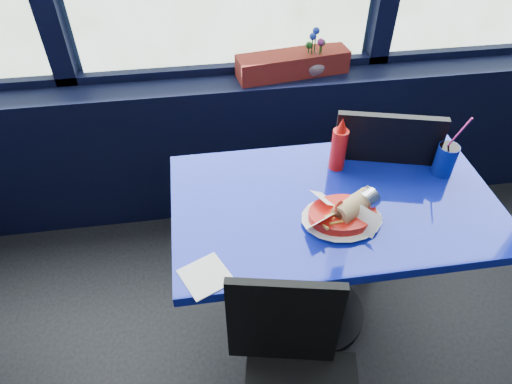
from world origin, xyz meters
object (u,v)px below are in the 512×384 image
object	(u,v)px
chair_near_back	(359,178)
food_basket	(344,214)
flower_vase	(314,61)
ketchup_bottle	(339,146)
chair_near_front	(294,375)
near_table	(330,233)
planter_box	(293,64)
soda_cup	(445,159)

from	to	relation	value
chair_near_back	food_basket	xyz separation A→B (m)	(-0.23, -0.42, 0.23)
chair_near_back	flower_vase	world-z (taller)	flower_vase
chair_near_back	ketchup_bottle	size ratio (longest dim) A/B	4.17
chair_near_front	flower_vase	size ratio (longest dim) A/B	3.58
chair_near_front	near_table	bearing A→B (deg)	75.87
near_table	planter_box	xyz separation A→B (m)	(0.02, 0.87, 0.29)
flower_vase	soda_cup	distance (m)	0.83
chair_near_back	planter_box	xyz separation A→B (m)	(-0.21, 0.55, 0.30)
chair_near_front	soda_cup	bearing A→B (deg)	52.22
near_table	soda_cup	world-z (taller)	soda_cup
chair_near_front	soda_cup	xyz separation A→B (m)	(0.70, 0.60, 0.34)
food_basket	chair_near_front	bearing A→B (deg)	-129.21
ketchup_bottle	planter_box	bearing A→B (deg)	93.29
planter_box	ketchup_bottle	size ratio (longest dim) A/B	2.41
chair_near_front	flower_vase	bearing A→B (deg)	86.63
chair_near_front	flower_vase	world-z (taller)	flower_vase
chair_near_front	chair_near_back	xyz separation A→B (m)	(0.47, 0.83, 0.07)
ketchup_bottle	soda_cup	xyz separation A→B (m)	(0.40, -0.09, -0.03)
chair_near_back	food_basket	size ratio (longest dim) A/B	3.49
flower_vase	food_basket	size ratio (longest dim) A/B	0.85
near_table	ketchup_bottle	distance (m)	0.34
chair_near_front	ketchup_bottle	bearing A→B (deg)	78.21
near_table	flower_vase	distance (m)	0.91
food_basket	ketchup_bottle	world-z (taller)	ketchup_bottle
near_table	chair_near_back	world-z (taller)	chair_near_back
planter_box	ketchup_bottle	distance (m)	0.68
chair_near_front	chair_near_back	world-z (taller)	chair_near_back
flower_vase	soda_cup	xyz separation A→B (m)	(0.34, -0.76, -0.05)
chair_near_front	planter_box	size ratio (longest dim) A/B	1.51
chair_near_front	chair_near_back	bearing A→B (deg)	71.89
food_basket	planter_box	bearing A→B (deg)	80.89
soda_cup	near_table	bearing A→B (deg)	-168.50
planter_box	chair_near_back	bearing A→B (deg)	-77.08
near_table	planter_box	bearing A→B (deg)	88.89
chair_near_front	chair_near_back	size ratio (longest dim) A/B	0.87
near_table	food_basket	bearing A→B (deg)	-90.90
chair_near_back	ketchup_bottle	distance (m)	0.37
planter_box	soda_cup	xyz separation A→B (m)	(0.44, -0.78, -0.04)
near_table	chair_near_front	distance (m)	0.57
chair_near_front	food_basket	world-z (taller)	food_basket
near_table	flower_vase	size ratio (longest dim) A/B	5.13
chair_near_back	soda_cup	world-z (taller)	soda_cup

